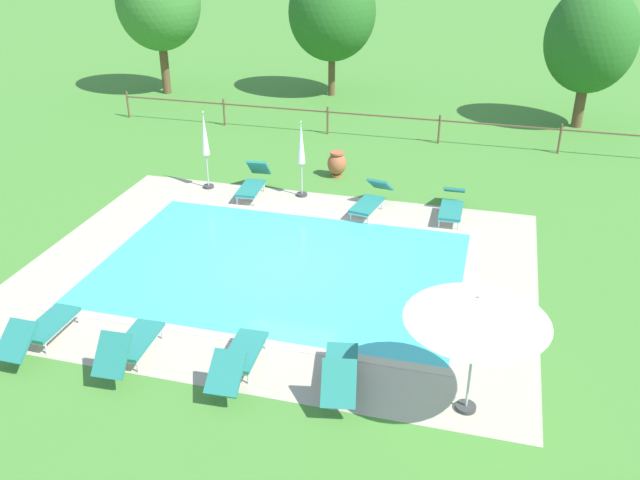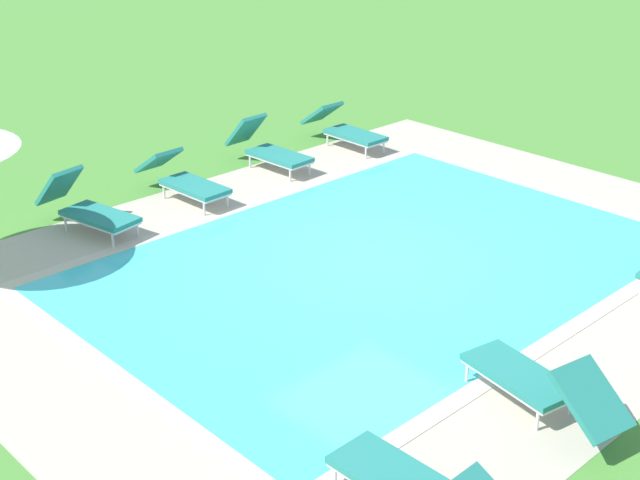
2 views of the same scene
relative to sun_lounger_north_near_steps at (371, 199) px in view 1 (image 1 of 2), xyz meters
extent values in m
plane|color=#478433|center=(-1.46, -3.77, -0.37)|extent=(160.00, 160.00, 0.00)
cube|color=#B2A893|center=(-1.46, -3.77, -0.37)|extent=(11.98, 9.28, 0.01)
cube|color=#42CCD6|center=(-1.46, -3.77, -0.36)|extent=(8.60, 5.90, 0.01)
cube|color=#C0B59F|center=(-1.46, -0.70, -0.36)|extent=(9.08, 0.24, 0.01)
cube|color=#C0B59F|center=(-1.46, -6.84, -0.36)|extent=(9.08, 0.24, 0.01)
cube|color=#C0B59F|center=(2.96, -3.77, -0.36)|extent=(0.24, 5.90, 0.01)
cube|color=#C0B59F|center=(-5.87, -3.77, -0.36)|extent=(0.24, 5.90, 0.01)
cube|color=#237A70|center=(-0.05, -0.29, -0.05)|extent=(0.82, 1.39, 0.07)
cube|color=#237A70|center=(0.13, 0.69, 0.19)|extent=(0.72, 0.83, 0.54)
cube|color=silver|center=(-0.05, -0.29, -0.11)|extent=(0.79, 1.36, 0.04)
cylinder|color=silver|center=(0.10, -0.88, -0.23)|extent=(0.04, 0.04, 0.28)
cylinder|color=silver|center=(-0.40, -0.78, -0.23)|extent=(0.04, 0.04, 0.28)
cylinder|color=silver|center=(0.30, 0.21, -0.23)|extent=(0.04, 0.04, 0.28)
cylinder|color=silver|center=(-0.20, 0.30, -0.23)|extent=(0.04, 0.04, 0.28)
cube|color=#237A70|center=(-3.07, -7.80, -0.05)|extent=(0.66, 1.32, 0.07)
cube|color=#237A70|center=(-3.03, -8.73, 0.25)|extent=(0.63, 0.65, 0.67)
cube|color=silver|center=(-3.07, -7.80, -0.11)|extent=(0.63, 1.30, 0.04)
cylinder|color=silver|center=(-3.35, -7.26, -0.23)|extent=(0.04, 0.04, 0.28)
cylinder|color=silver|center=(-2.84, -7.23, -0.23)|extent=(0.04, 0.04, 0.28)
cylinder|color=silver|center=(-3.30, -8.36, -0.23)|extent=(0.04, 0.04, 0.28)
cylinder|color=silver|center=(-2.80, -8.34, -0.23)|extent=(0.04, 0.04, 0.28)
cube|color=#237A70|center=(-3.61, 0.01, -0.05)|extent=(0.69, 1.34, 0.07)
cube|color=#237A70|center=(-3.68, 0.96, 0.23)|extent=(0.65, 0.70, 0.63)
cube|color=silver|center=(-3.61, 0.01, -0.11)|extent=(0.66, 1.31, 0.04)
cylinder|color=silver|center=(-3.31, -0.53, -0.23)|extent=(0.04, 0.04, 0.28)
cylinder|color=silver|center=(-3.82, -0.56, -0.23)|extent=(0.04, 0.04, 0.28)
cylinder|color=silver|center=(-3.39, 0.58, -0.23)|extent=(0.04, 0.04, 0.28)
cylinder|color=silver|center=(-3.90, 0.54, -0.23)|extent=(0.04, 0.04, 0.28)
cube|color=#237A70|center=(-0.95, -7.58, -0.05)|extent=(0.66, 1.33, 0.07)
cube|color=#237A70|center=(-0.90, -8.58, 0.18)|extent=(0.63, 0.77, 0.52)
cube|color=silver|center=(-0.95, -7.58, -0.11)|extent=(0.63, 1.30, 0.04)
cylinder|color=silver|center=(-1.23, -7.04, -0.23)|extent=(0.04, 0.04, 0.28)
cylinder|color=silver|center=(-0.72, -7.01, -0.23)|extent=(0.04, 0.04, 0.28)
cylinder|color=silver|center=(-1.18, -8.14, -0.23)|extent=(0.04, 0.04, 0.28)
cylinder|color=silver|center=(-0.67, -8.12, -0.23)|extent=(0.04, 0.04, 0.28)
cube|color=#237A70|center=(0.94, -7.53, -0.05)|extent=(0.83, 1.39, 0.07)
cube|color=#237A70|center=(1.11, -8.44, 0.26)|extent=(0.70, 0.72, 0.67)
cube|color=silver|center=(0.94, -7.53, -0.11)|extent=(0.80, 1.36, 0.04)
cylinder|color=silver|center=(0.58, -7.03, -0.23)|extent=(0.04, 0.04, 0.28)
cylinder|color=silver|center=(1.08, -6.94, -0.23)|extent=(0.04, 0.04, 0.28)
cylinder|color=silver|center=(0.79, -8.12, -0.23)|extent=(0.04, 0.04, 0.28)
cylinder|color=silver|center=(1.29, -8.02, -0.23)|extent=(0.04, 0.04, 0.28)
cube|color=#237A70|center=(-5.06, -7.72, -0.05)|extent=(0.61, 1.31, 0.07)
cube|color=#237A70|center=(-5.07, -8.72, 0.19)|extent=(0.61, 0.73, 0.54)
cube|color=silver|center=(-5.06, -7.72, -0.11)|extent=(0.58, 1.28, 0.04)
cylinder|color=silver|center=(-5.31, -7.17, -0.23)|extent=(0.04, 0.04, 0.28)
cylinder|color=silver|center=(-4.80, -7.17, -0.23)|extent=(0.04, 0.04, 0.28)
cylinder|color=silver|center=(-5.32, -8.27, -0.23)|extent=(0.04, 0.04, 0.28)
cylinder|color=silver|center=(-4.81, -8.28, -0.23)|extent=(0.04, 0.04, 0.28)
cube|color=#237A70|center=(2.24, -0.06, -0.05)|extent=(0.61, 1.31, 0.07)
cube|color=#237A70|center=(2.23, 0.97, 0.13)|extent=(0.61, 0.79, 0.43)
cube|color=silver|center=(2.24, -0.06, -0.11)|extent=(0.58, 1.28, 0.04)
cylinder|color=silver|center=(2.50, -0.61, -0.23)|extent=(0.04, 0.04, 0.28)
cylinder|color=silver|center=(1.99, -0.61, -0.23)|extent=(0.04, 0.04, 0.28)
cylinder|color=silver|center=(2.49, 0.50, -0.23)|extent=(0.04, 0.04, 0.28)
cylinder|color=silver|center=(1.98, 0.49, -0.23)|extent=(0.04, 0.04, 0.28)
cylinder|color=#383838|center=(3.24, -7.79, -0.33)|extent=(0.36, 0.36, 0.08)
cylinder|color=#B2B5B7|center=(3.24, -7.79, 0.77)|extent=(0.04, 0.04, 2.28)
cone|color=white|center=(3.24, -7.79, 1.71)|extent=(2.40, 2.40, 0.43)
sphere|color=white|center=(3.24, -7.79, 1.94)|extent=(0.06, 0.06, 0.06)
cylinder|color=#383838|center=(-2.20, 0.56, -0.33)|extent=(0.32, 0.32, 0.08)
cylinder|color=#B2B5B7|center=(-2.20, 0.56, 0.15)|extent=(0.04, 0.04, 1.04)
cone|color=white|center=(-2.20, 0.56, 1.28)|extent=(0.23, 0.23, 1.22)
sphere|color=white|center=(-2.20, 0.56, 1.91)|extent=(0.05, 0.05, 0.05)
cylinder|color=#383838|center=(-5.14, 0.42, -0.33)|extent=(0.32, 0.32, 0.08)
cylinder|color=#B2B5B7|center=(-5.14, 0.42, 0.17)|extent=(0.04, 0.04, 1.08)
cone|color=white|center=(-5.14, 0.42, 1.35)|extent=(0.23, 0.23, 1.28)
sphere|color=white|center=(-5.14, 0.42, 2.01)|extent=(0.05, 0.05, 0.05)
cylinder|color=#A85B38|center=(-1.56, 2.34, -0.33)|extent=(0.33, 0.33, 0.08)
ellipsoid|color=#A85B38|center=(-1.56, 2.34, 0.07)|extent=(0.60, 0.60, 0.71)
cylinder|color=#A85B38|center=(-1.56, 2.34, 0.42)|extent=(0.45, 0.45, 0.06)
cylinder|color=brown|center=(-11.18, 6.45, 0.16)|extent=(0.08, 0.08, 1.05)
cylinder|color=brown|center=(-7.05, 6.45, 0.16)|extent=(0.08, 0.08, 1.05)
cylinder|color=brown|center=(-2.92, 6.45, 0.16)|extent=(0.08, 0.08, 1.05)
cylinder|color=brown|center=(1.20, 6.45, 0.16)|extent=(0.08, 0.08, 1.05)
cylinder|color=brown|center=(5.33, 6.45, 0.16)|extent=(0.08, 0.08, 1.05)
cube|color=brown|center=(-0.86, 6.45, 0.48)|extent=(20.63, 0.05, 0.05)
cylinder|color=brown|center=(6.14, 9.83, 0.55)|extent=(0.40, 0.40, 1.84)
ellipsoid|color=#286623|center=(6.14, 9.83, 2.93)|extent=(3.33, 3.33, 3.91)
cylinder|color=brown|center=(-4.15, 11.88, 0.64)|extent=(0.30, 0.30, 2.03)
ellipsoid|color=#286623|center=(-4.15, 11.88, 3.18)|extent=(3.72, 3.72, 4.06)
cylinder|color=brown|center=(-11.40, 10.29, 0.83)|extent=(0.37, 0.37, 2.40)
ellipsoid|color=#3D7F33|center=(-11.40, 10.29, 3.56)|extent=(3.59, 3.59, 4.07)
camera|label=1|loc=(3.20, -17.46, 7.68)|focal=38.42mm
camera|label=2|loc=(7.28, 4.21, 5.33)|focal=49.47mm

